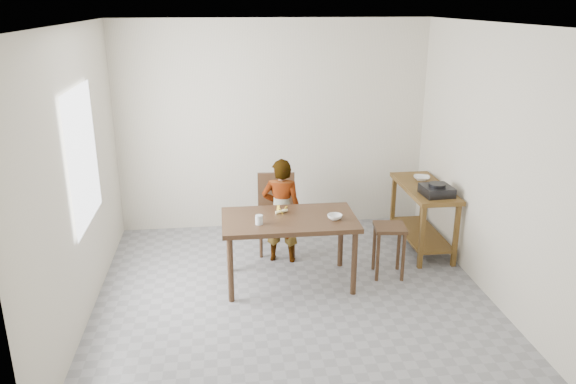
{
  "coord_description": "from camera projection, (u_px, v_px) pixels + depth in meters",
  "views": [
    {
      "loc": [
        -0.67,
        -5.1,
        2.9
      ],
      "look_at": [
        0.0,
        0.4,
        1.0
      ],
      "focal_mm": 35.0,
      "sensor_mm": 36.0,
      "label": 1
    }
  ],
  "objects": [
    {
      "name": "window_pane",
      "position": [
        83.0,
        157.0,
        5.28
      ],
      "size": [
        0.02,
        1.1,
        1.3
      ],
      "primitive_type": "cube",
      "color": "white",
      "rests_on": "wall_left"
    },
    {
      "name": "dining_chair",
      "position": [
        277.0,
        215.0,
        6.72
      ],
      "size": [
        0.48,
        0.48,
        0.93
      ],
      "primitive_type": null,
      "rotation": [
        0.0,
        0.0,
        -0.08
      ],
      "color": "#3C2717",
      "rests_on": "floor"
    },
    {
      "name": "serving_bowl",
      "position": [
        422.0,
        178.0,
        6.9
      ],
      "size": [
        0.25,
        0.25,
        0.05
      ],
      "primitive_type": "imported",
      "rotation": [
        0.0,
        0.0,
        -0.32
      ],
      "color": "silver",
      "rests_on": "prep_counter"
    },
    {
      "name": "small_bowl",
      "position": [
        335.0,
        217.0,
        5.8
      ],
      "size": [
        0.19,
        0.19,
        0.05
      ],
      "primitive_type": "imported",
      "rotation": [
        0.0,
        0.0,
        0.24
      ],
      "color": "silver",
      "rests_on": "dining_table"
    },
    {
      "name": "wall_left",
      "position": [
        75.0,
        179.0,
        5.14
      ],
      "size": [
        0.04,
        4.0,
        2.7
      ],
      "primitive_type": "cube",
      "color": "beige",
      "rests_on": "ground"
    },
    {
      "name": "floor",
      "position": [
        293.0,
        297.0,
        5.81
      ],
      "size": [
        4.0,
        4.0,
        0.04
      ],
      "primitive_type": "cube",
      "color": "gray",
      "rests_on": "ground"
    },
    {
      "name": "banana",
      "position": [
        282.0,
        211.0,
        5.96
      ],
      "size": [
        0.18,
        0.15,
        0.05
      ],
      "primitive_type": null,
      "rotation": [
        0.0,
        0.0,
        0.28
      ],
      "color": "#E0C949",
      "rests_on": "dining_table"
    },
    {
      "name": "wall_front",
      "position": [
        335.0,
        264.0,
        3.47
      ],
      "size": [
        4.0,
        0.04,
        2.7
      ],
      "primitive_type": "cube",
      "color": "beige",
      "rests_on": "ground"
    },
    {
      "name": "wall_right",
      "position": [
        493.0,
        164.0,
        5.6
      ],
      "size": [
        0.04,
        4.0,
        2.7
      ],
      "primitive_type": "cube",
      "color": "beige",
      "rests_on": "ground"
    },
    {
      "name": "gas_burner",
      "position": [
        437.0,
        191.0,
        6.35
      ],
      "size": [
        0.34,
        0.34,
        0.11
      ],
      "primitive_type": "cube",
      "rotation": [
        0.0,
        0.0,
        0.07
      ],
      "color": "black",
      "rests_on": "prep_counter"
    },
    {
      "name": "wall_back",
      "position": [
        273.0,
        126.0,
        7.26
      ],
      "size": [
        4.0,
        0.04,
        2.7
      ],
      "primitive_type": "cube",
      "color": "beige",
      "rests_on": "ground"
    },
    {
      "name": "ceiling",
      "position": [
        294.0,
        22.0,
        4.92
      ],
      "size": [
        4.0,
        4.0,
        0.04
      ],
      "primitive_type": "cube",
      "color": "white",
      "rests_on": "wall_back"
    },
    {
      "name": "dining_table",
      "position": [
        289.0,
        251.0,
        5.96
      ],
      "size": [
        1.4,
        0.8,
        0.75
      ],
      "primitive_type": null,
      "color": "#3C2717",
      "rests_on": "floor"
    },
    {
      "name": "prep_counter",
      "position": [
        422.0,
        217.0,
        6.81
      ],
      "size": [
        0.5,
        1.2,
        0.8
      ],
      "primitive_type": null,
      "color": "brown",
      "rests_on": "floor"
    },
    {
      "name": "child",
      "position": [
        282.0,
        211.0,
        6.41
      ],
      "size": [
        0.51,
        0.39,
        1.23
      ],
      "primitive_type": "imported",
      "rotation": [
        0.0,
        0.0,
        2.92
      ],
      "color": "white",
      "rests_on": "floor"
    },
    {
      "name": "glass_tumbler",
      "position": [
        259.0,
        220.0,
        5.66
      ],
      "size": [
        0.1,
        0.1,
        0.1
      ],
      "primitive_type": "cylinder",
      "rotation": [
        0.0,
        0.0,
        -0.35
      ],
      "color": "silver",
      "rests_on": "dining_table"
    },
    {
      "name": "stool",
      "position": [
        388.0,
        251.0,
        6.16
      ],
      "size": [
        0.37,
        0.37,
        0.59
      ],
      "primitive_type": null,
      "rotation": [
        0.0,
        0.0,
        -0.13
      ],
      "color": "#3C2717",
      "rests_on": "floor"
    }
  ]
}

